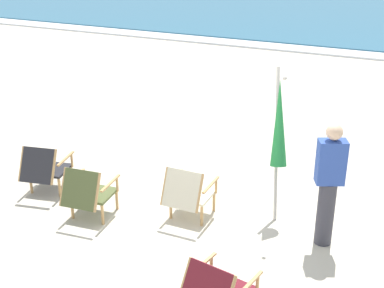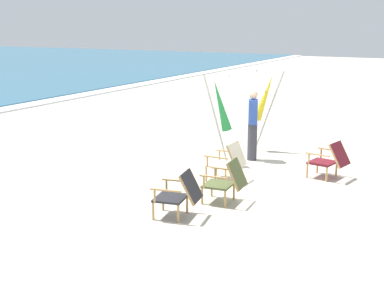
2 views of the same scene
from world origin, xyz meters
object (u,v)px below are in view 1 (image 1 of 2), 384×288
beach_chair_far_center (45,168)px  umbrella_furled_green (279,124)px  beach_chair_front_right (188,192)px  person_near_chairs (329,184)px  beach_chair_back_right (88,192)px

beach_chair_far_center → umbrella_furled_green: size_ratio=0.41×
beach_chair_front_right → person_near_chairs: person_near_chairs is taller
beach_chair_far_center → umbrella_furled_green: umbrella_furled_green is taller
person_near_chairs → umbrella_furled_green: bearing=149.6°
beach_chair_far_center → person_near_chairs: bearing=5.0°
beach_chair_far_center → beach_chair_front_right: bearing=4.0°
beach_chair_back_right → person_near_chairs: (3.06, 0.74, 0.41)m
person_near_chairs → beach_chair_front_right: bearing=-173.8°
beach_chair_far_center → person_near_chairs: size_ratio=0.51×
beach_chair_front_right → umbrella_furled_green: bearing=32.7°
beach_chair_back_right → beach_chair_front_right: 1.36m
beach_chair_back_right → umbrella_furled_green: 2.73m
beach_chair_far_center → umbrella_furled_green: 3.52m
umbrella_furled_green → beach_chair_front_right: bearing=-147.3°
beach_chair_front_right → person_near_chairs: 1.87m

